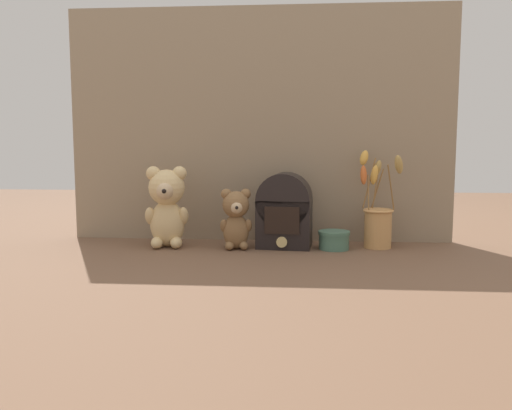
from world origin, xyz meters
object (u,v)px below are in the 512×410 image
at_px(teddy_bear_large, 167,205).
at_px(decorative_tin_tall, 334,240).
at_px(teddy_bear_medium, 236,218).
at_px(vintage_radio, 285,211).
at_px(flower_vase, 378,219).

relative_size(teddy_bear_large, decorative_tin_tall, 2.61).
xyz_separation_m(teddy_bear_medium, vintage_radio, (0.15, 0.04, 0.02)).
relative_size(teddy_bear_medium, decorative_tin_tall, 1.92).
distance_m(teddy_bear_medium, flower_vase, 0.45).
bearing_deg(teddy_bear_medium, vintage_radio, 14.30).
bearing_deg(flower_vase, teddy_bear_large, -176.29).
height_order(teddy_bear_large, teddy_bear_medium, teddy_bear_large).
relative_size(teddy_bear_large, vintage_radio, 1.09).
relative_size(teddy_bear_medium, flower_vase, 0.61).
relative_size(teddy_bear_medium, vintage_radio, 0.80).
bearing_deg(teddy_bear_large, vintage_radio, 3.87).
bearing_deg(vintage_radio, teddy_bear_medium, -165.70).
distance_m(teddy_bear_large, teddy_bear_medium, 0.23).
bearing_deg(teddy_bear_large, teddy_bear_medium, -3.37).
bearing_deg(vintage_radio, flower_vase, 3.50).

